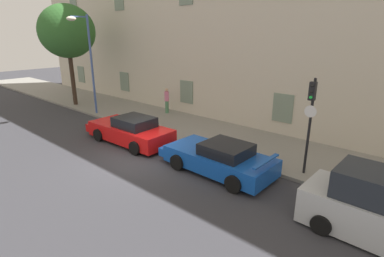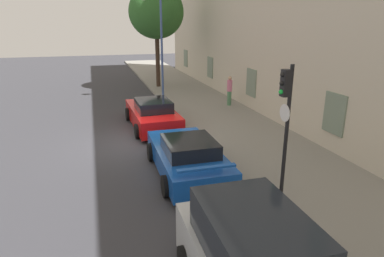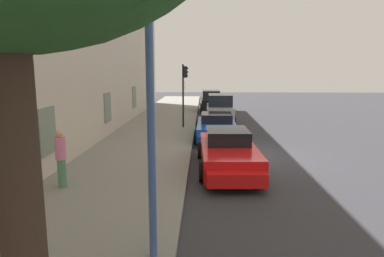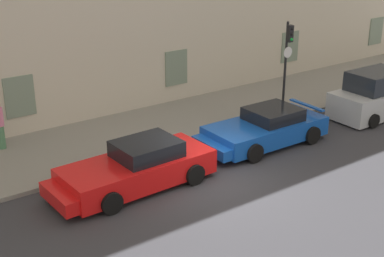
% 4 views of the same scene
% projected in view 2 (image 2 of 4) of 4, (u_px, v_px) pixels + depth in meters
% --- Properties ---
extents(ground_plane, '(80.00, 80.00, 0.00)m').
position_uv_depth(ground_plane, '(137.00, 142.00, 13.93)').
color(ground_plane, '#333338').
extents(sidewalk, '(60.00, 4.45, 0.14)m').
position_uv_depth(sidewalk, '(239.00, 131.00, 15.15)').
color(sidewalk, gray).
rests_on(sidewalk, ground).
extents(sportscar_red_lead, '(5.13, 2.22, 1.39)m').
position_uv_depth(sportscar_red_lead, '(151.00, 114.00, 15.98)').
color(sportscar_red_lead, red).
rests_on(sportscar_red_lead, ground).
extents(sportscar_yellow_flank, '(4.85, 2.23, 1.28)m').
position_uv_depth(sportscar_yellow_flank, '(186.00, 155.00, 11.09)').
color(sportscar_yellow_flank, '#144CB2').
rests_on(sportscar_yellow_flank, ground).
extents(tree_near_kerb, '(3.93, 3.93, 7.21)m').
position_uv_depth(tree_near_kerb, '(156.00, 12.00, 23.74)').
color(tree_near_kerb, '#38281E').
rests_on(tree_near_kerb, sidewalk).
extents(traffic_light, '(0.44, 0.36, 3.69)m').
position_uv_depth(traffic_light, '(286.00, 112.00, 8.31)').
color(traffic_light, black).
rests_on(traffic_light, sidewalk).
extents(street_lamp, '(0.44, 1.42, 6.31)m').
position_uv_depth(street_lamp, '(155.00, 28.00, 20.61)').
color(street_lamp, '#3F5999').
rests_on(street_lamp, sidewalk).
extents(pedestrian_admiring, '(0.42, 0.42, 1.70)m').
position_uv_depth(pedestrian_admiring, '(229.00, 90.00, 19.30)').
color(pedestrian_admiring, '#4C7F59').
rests_on(pedestrian_admiring, sidewalk).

